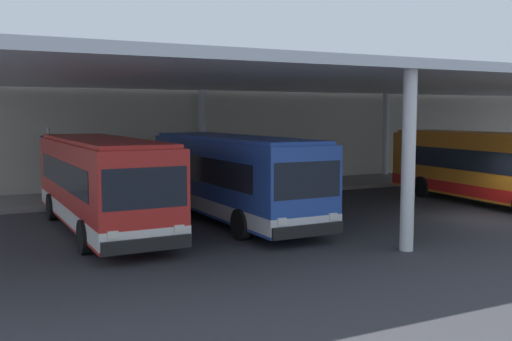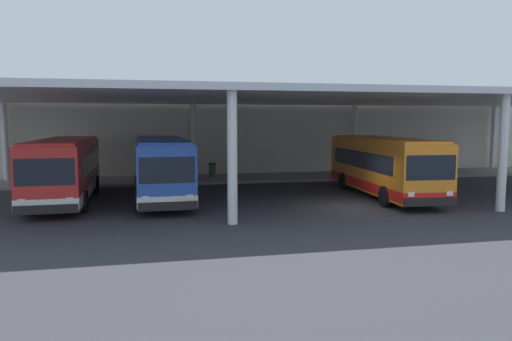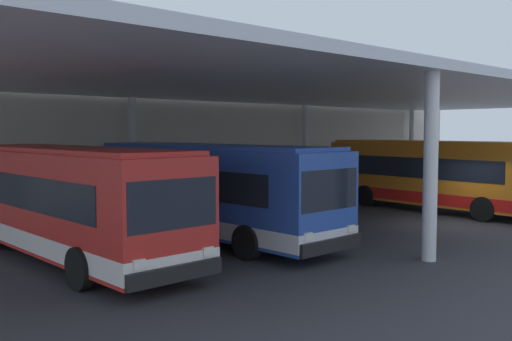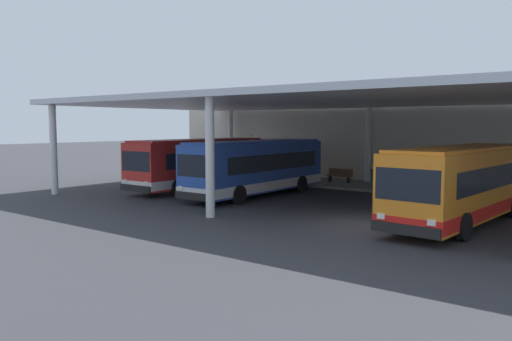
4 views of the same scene
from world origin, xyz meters
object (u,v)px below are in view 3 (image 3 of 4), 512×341
trash_bin (169,192)px  bus_nearest_bay (68,201)px  bus_second_bay (209,190)px  bench_waiting (128,197)px  bus_middle_bay (432,174)px

trash_bin → bus_nearest_bay: bearing=-138.4°
bus_nearest_bay → bus_second_bay: size_ratio=1.00×
bus_nearest_bay → bench_waiting: bearing=50.0°
bus_nearest_bay → bench_waiting: size_ratio=5.87×
bus_nearest_bay → bus_second_bay: 4.80m
bus_middle_bay → bench_waiting: 13.86m
bench_waiting → bus_middle_bay: bearing=-41.0°
bench_waiting → bus_nearest_bay: bearing=-130.0°
trash_bin → bus_middle_bay: bearing=-49.3°
bus_nearest_bay → trash_bin: bearing=41.6°
bus_middle_bay → bus_nearest_bay: bearing=173.7°
bench_waiting → trash_bin: bearing=6.4°
bus_second_bay → trash_bin: bus_second_bay is taller
bus_middle_bay → trash_bin: bus_middle_bay is taller
bus_nearest_bay → trash_bin: bus_nearest_bay is taller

